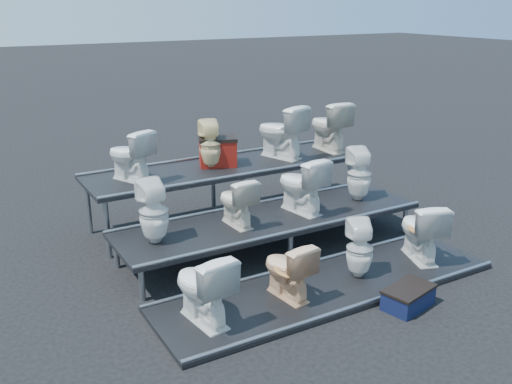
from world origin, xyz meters
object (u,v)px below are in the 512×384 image
toilet_3 (421,230)px  toilet_11 (329,126)px  toilet_9 (210,144)px  step_stool (408,298)px  toilet_5 (236,201)px  toilet_8 (130,155)px  red_crate (218,152)px  toilet_0 (203,287)px  toilet_1 (288,269)px  toilet_6 (301,184)px  toilet_4 (154,212)px  toilet_7 (359,174)px  toilet_10 (281,131)px  toilet_2 (360,249)px

toilet_3 → toilet_11: 2.76m
toilet_9 → step_stool: bearing=115.7°
toilet_5 → toilet_8: bearing=-55.4°
toilet_3 → red_crate: bearing=-40.5°
toilet_11 → red_crate: bearing=-0.5°
toilet_0 → step_stool: toilet_0 is taller
toilet_8 → red_crate: 1.39m
toilet_0 → toilet_11: size_ratio=0.96×
toilet_3 → toilet_9: 3.20m
toilet_8 → toilet_1: bearing=84.1°
toilet_3 → toilet_6: 1.67m
toilet_3 → toilet_0: bearing=19.9°
toilet_1 → red_crate: (0.48, 2.70, 0.66)m
toilet_3 → toilet_4: (-3.06, 1.30, 0.40)m
toilet_3 → red_crate: size_ratio=1.45×
toilet_6 → toilet_8: toilet_8 is taller
toilet_1 → toilet_3: 2.01m
toilet_8 → toilet_0: bearing=62.2°
toilet_7 → toilet_10: size_ratio=0.92×
toilet_11 → toilet_8: bearing=2.3°
toilet_4 → toilet_11: toilet_11 is taller
toilet_6 → toilet_7: (1.01, 0.00, -0.00)m
toilet_8 → toilet_9: bearing=155.1°
toilet_2 → toilet_11: bearing=-94.5°
toilet_10 → toilet_8: bearing=-18.0°
toilet_7 → toilet_9: (-1.74, 1.30, 0.37)m
toilet_5 → red_crate: bearing=-108.6°
toilet_0 → toilet_10: size_ratio=0.94×
toilet_8 → toilet_10: bearing=155.1°
toilet_0 → toilet_8: bearing=-100.0°
toilet_10 → toilet_11: (0.93, 0.00, -0.01)m
toilet_9 → toilet_11: toilet_11 is taller
toilet_5 → step_stool: toilet_5 is taller
toilet_4 → toilet_6: bearing=-179.5°
toilet_1 → toilet_9: bearing=-103.3°
toilet_6 → toilet_3: bearing=118.3°
toilet_3 → toilet_10: (-0.48, 2.60, 0.83)m
toilet_4 → toilet_9: bearing=-136.0°
step_stool → toilet_7: bearing=51.2°
toilet_10 → step_stool: (-0.44, -3.37, -1.17)m
toilet_2 → toilet_3: (0.99, 0.00, 0.03)m
toilet_0 → toilet_9: (1.35, 2.60, 0.76)m
toilet_0 → toilet_4: bearing=-96.1°
toilet_4 → toilet_11: size_ratio=0.95×
toilet_6 → toilet_10: bearing=-118.6°
toilet_10 → toilet_9: bearing=-18.0°
toilet_6 → toilet_7: 1.01m
toilet_8 → toilet_7: bearing=131.3°
toilet_6 → toilet_4: bearing=-8.2°
toilet_1 → toilet_5: size_ratio=1.05×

